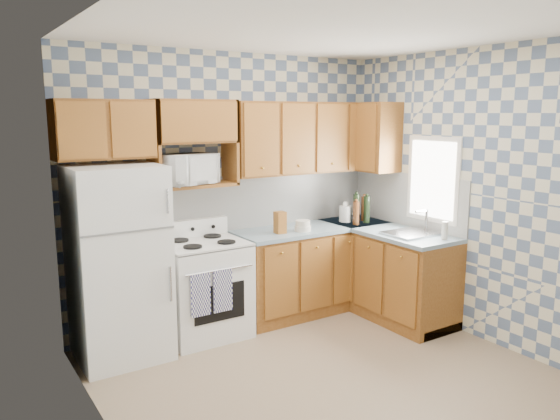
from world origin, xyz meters
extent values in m
plane|color=#8B7055|center=(0.00, 0.00, 0.00)|extent=(3.40, 3.40, 0.00)
cube|color=slate|center=(0.00, 1.60, 1.35)|extent=(3.40, 0.02, 2.70)
cube|color=slate|center=(1.70, 0.00, 1.35)|extent=(0.02, 3.20, 2.70)
cube|color=white|center=(0.40, 1.59, 1.20)|extent=(2.60, 0.02, 0.56)
cube|color=white|center=(1.69, 0.80, 1.20)|extent=(0.02, 1.60, 0.56)
cube|color=white|center=(-1.27, 1.25, 0.84)|extent=(0.75, 0.70, 1.68)
cube|color=white|center=(-0.47, 1.28, 0.45)|extent=(0.76, 0.65, 0.90)
cube|color=silver|center=(-0.47, 1.28, 0.91)|extent=(0.76, 0.65, 0.02)
cube|color=white|center=(-0.47, 1.55, 1.00)|extent=(0.76, 0.08, 0.17)
cube|color=navy|center=(-0.66, 0.93, 0.54)|extent=(0.18, 0.02, 0.39)
cube|color=navy|center=(-0.45, 0.93, 0.54)|extent=(0.18, 0.02, 0.39)
cube|color=brown|center=(0.82, 1.30, 0.44)|extent=(1.75, 0.60, 0.88)
cube|color=brown|center=(1.40, 0.80, 0.44)|extent=(0.60, 1.60, 0.88)
cube|color=slate|center=(0.82, 1.30, 0.90)|extent=(1.77, 0.63, 0.04)
cube|color=slate|center=(1.40, 0.80, 0.90)|extent=(0.63, 1.60, 0.04)
cube|color=brown|center=(0.82, 1.44, 1.85)|extent=(1.75, 0.33, 0.74)
cube|color=brown|center=(-1.29, 1.44, 1.97)|extent=(0.82, 0.33, 0.50)
cube|color=brown|center=(1.53, 1.25, 1.85)|extent=(0.33, 0.70, 0.74)
cube|color=brown|center=(-0.47, 1.44, 1.44)|extent=(0.80, 0.33, 0.03)
imported|color=white|center=(-0.55, 1.42, 1.59)|extent=(0.59, 0.48, 0.28)
cube|color=#B7B7BC|center=(1.40, 0.45, 0.93)|extent=(0.48, 0.40, 0.03)
cube|color=white|center=(1.69, 0.45, 1.45)|extent=(0.02, 0.66, 0.86)
cylinder|color=black|center=(1.33, 1.20, 1.08)|extent=(0.07, 0.07, 0.31)
cylinder|color=black|center=(1.43, 1.14, 1.07)|extent=(0.07, 0.07, 0.29)
cylinder|color=#5B3016|center=(1.48, 1.24, 1.06)|extent=(0.07, 0.07, 0.27)
cylinder|color=#5B3016|center=(1.26, 1.12, 1.05)|extent=(0.07, 0.07, 0.25)
cube|color=brown|center=(0.34, 1.19, 1.03)|extent=(0.10, 0.10, 0.22)
cylinder|color=white|center=(1.27, 1.31, 1.01)|extent=(0.14, 0.14, 0.18)
cylinder|color=beige|center=(1.51, 0.12, 1.01)|extent=(0.06, 0.06, 0.17)
camera|label=1|loc=(-2.55, -3.29, 2.10)|focal=35.00mm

